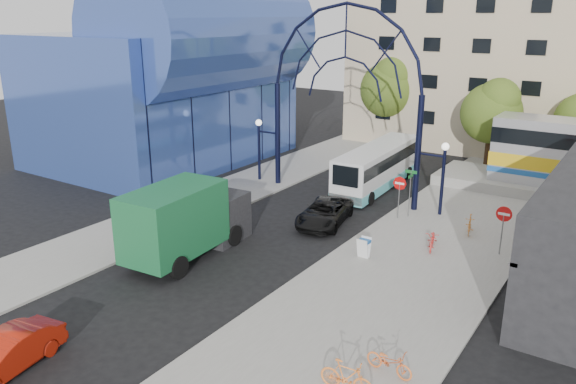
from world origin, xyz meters
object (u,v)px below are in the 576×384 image
Objects in this scene: stop_sign at (399,187)px; sandwich_board at (364,245)px; black_suv at (325,213)px; tree_north_a at (493,110)px; bike_far_a at (389,362)px; do_not_enter_sign at (503,219)px; street_name_sign at (410,183)px; gateway_arch at (345,63)px; green_truck at (187,220)px; city_bus at (378,166)px; tree_north_b at (390,86)px; bike_near_b at (470,225)px; red_sedan at (7,353)px; bike_near_a at (433,239)px; bike_far_b at (347,377)px.

stop_sign reaches higher than sandwich_board.
stop_sign is 0.51× the size of black_suv.
stop_sign is 14.23m from tree_north_a.
tree_north_a reaches higher than bike_far_a.
do_not_enter_sign reaches higher than sandwich_board.
street_name_sign is 2.83× the size of sandwich_board.
gateway_arch reaches higher than green_truck.
street_name_sign is 6.78m from sandwich_board.
gateway_arch reaches higher than bike_far_a.
do_not_enter_sign is 0.89× the size of street_name_sign.
city_bus is at bearing 143.79° from do_not_enter_sign.
city_bus is at bearing -120.57° from tree_north_a.
tree_north_b is 1.07× the size of green_truck.
bike_near_b is at bearing -78.63° from tree_north_a.
do_not_enter_sign is 2.51× the size of sandwich_board.
sandwich_board is at bearing -86.54° from street_name_sign.
black_suv is (-3.61, -3.49, -1.45)m from street_name_sign.
do_not_enter_sign is 0.31× the size of tree_north_b.
tree_north_b is 39.02m from red_sedan.
bike_far_a is at bearing -66.47° from city_bus.
stop_sign reaches higher than bike_near_a.
bike_near_b is at bearing -1.10° from bike_far_b.
sandwich_board is at bearing -91.50° from tree_north_a.
do_not_enter_sign is at bearing -72.97° from tree_north_a.
red_sedan is at bearing -121.21° from do_not_enter_sign.
street_name_sign is 0.57× the size of black_suv.
city_bus is 10.99m from bike_near_a.
bike_near_a is (2.79, -3.76, -1.52)m from street_name_sign.
city_bus reaches higher than black_suv.
gateway_arch is 7.55× the size of bike_far_b.
bike_near_b is (7.35, 2.84, -0.06)m from black_suv.
bike_near_b is at bearing -0.67° from stop_sign.
black_suv reaches higher than bike_near_b.
do_not_enter_sign is (6.20, -2.00, -0.02)m from stop_sign.
bike_far_b is (11.57, -5.24, -1.18)m from green_truck.
green_truck is (-12.87, -8.28, -0.14)m from do_not_enter_sign.
tree_north_b is at bearing 103.68° from gateway_arch.
do_not_enter_sign is at bearing -9.44° from bike_far_b.
tree_north_a is at bearing 88.50° from sandwich_board.
tree_north_a is at bearing 88.19° from bike_near_b.
city_bus is 15.85m from green_truck.
bike_near_a is (8.29, 17.50, -0.05)m from red_sedan.
tree_north_a is at bearing 70.00° from red_sedan.
bike_far_a is 1.78m from bike_far_b.
gateway_arch is at bearing -76.32° from tree_north_b.
bike_far_a is (4.82, -7.88, -0.18)m from sandwich_board.
do_not_enter_sign is 6.36m from street_name_sign.
tree_north_a reaches higher than street_name_sign.
city_bus is at bearing 125.44° from stop_sign.
city_bus reaches higher than stop_sign.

